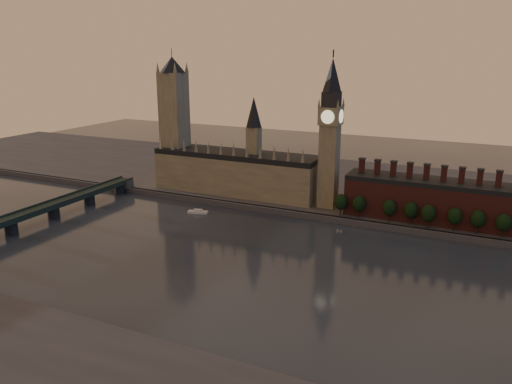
{
  "coord_description": "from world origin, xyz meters",
  "views": [
    {
      "loc": [
        108.3,
        -216.49,
        110.12
      ],
      "look_at": [
        -19.88,
        55.0,
        25.0
      ],
      "focal_mm": 35.0,
      "sensor_mm": 36.0,
      "label": 1
    }
  ],
  "objects_px": {
    "victoria_tower": "(174,118)",
    "big_ben": "(330,132)",
    "river_boat": "(198,212)",
    "westminster_bridge": "(29,216)"
  },
  "relations": [
    {
      "from": "river_boat",
      "to": "victoria_tower",
      "type": "bearing_deg",
      "value": 120.7
    },
    {
      "from": "victoria_tower",
      "to": "big_ben",
      "type": "bearing_deg",
      "value": -2.2
    },
    {
      "from": "big_ben",
      "to": "westminster_bridge",
      "type": "height_order",
      "value": "big_ben"
    },
    {
      "from": "big_ben",
      "to": "westminster_bridge",
      "type": "distance_m",
      "value": 205.83
    },
    {
      "from": "victoria_tower",
      "to": "river_boat",
      "type": "relative_size",
      "value": 7.34
    },
    {
      "from": "victoria_tower",
      "to": "big_ben",
      "type": "distance_m",
      "value": 130.12
    },
    {
      "from": "big_ben",
      "to": "river_boat",
      "type": "xyz_separation_m",
      "value": [
        -81.17,
        -42.23,
        -55.75
      ]
    },
    {
      "from": "victoria_tower",
      "to": "big_ben",
      "type": "relative_size",
      "value": 1.01
    },
    {
      "from": "big_ben",
      "to": "victoria_tower",
      "type": "bearing_deg",
      "value": 177.8
    },
    {
      "from": "victoria_tower",
      "to": "river_boat",
      "type": "bearing_deg",
      "value": -44.04
    }
  ]
}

